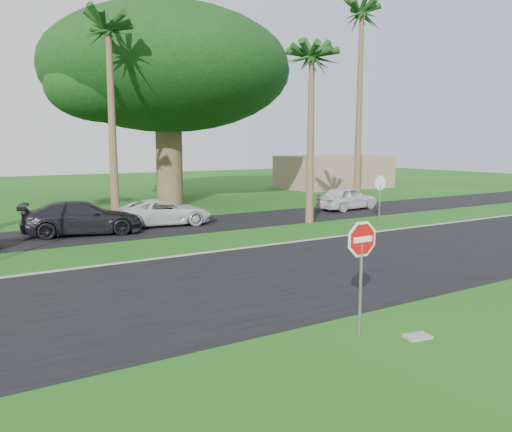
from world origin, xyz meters
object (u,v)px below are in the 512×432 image
object	(u,v)px
car_dark	(83,218)
car_minivan	(164,213)
stop_sign_near	(361,254)
stop_sign_far	(380,189)
car_pickup	(347,198)

from	to	relation	value
car_dark	car_minivan	bearing A→B (deg)	-71.22
stop_sign_near	stop_sign_far	xyz separation A→B (m)	(11.50, 11.00, 0.00)
stop_sign_near	car_dark	distance (m)	15.74
stop_sign_far	car_pickup	xyz separation A→B (m)	(2.14, 4.92, -1.05)
stop_sign_near	car_minivan	distance (m)	16.19
car_dark	car_minivan	xyz separation A→B (m)	(4.11, 0.54, -0.10)
car_dark	stop_sign_far	bearing A→B (deg)	-96.76
stop_sign_near	car_pickup	xyz separation A→B (m)	(13.64, 15.92, -1.05)
stop_sign_near	stop_sign_far	bearing A→B (deg)	43.73
stop_sign_far	car_pickup	world-z (taller)	stop_sign_far
car_minivan	car_dark	bearing A→B (deg)	104.85
stop_sign_far	car_minivan	xyz separation A→B (m)	(-9.80, 5.07, -1.12)
car_minivan	stop_sign_far	bearing A→B (deg)	-110.01
car_dark	car_pickup	size ratio (longest dim) A/B	1.22
car_dark	car_pickup	bearing A→B (deg)	-77.33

